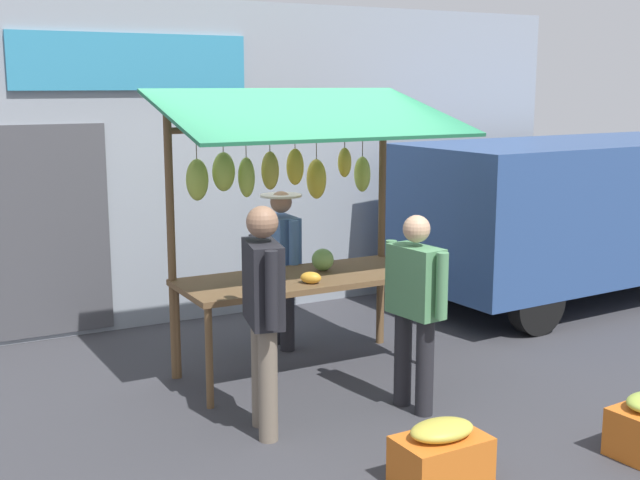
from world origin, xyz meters
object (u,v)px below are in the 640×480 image
at_px(produce_crate_near, 441,455).
at_px(vendor_with_sunhat, 281,257).
at_px(shopper_with_ponytail, 263,303).
at_px(parked_van, 569,206).
at_px(market_stall, 299,197).
at_px(shopper_in_grey_tee, 415,300).

bearing_deg(produce_crate_near, vendor_with_sunhat, -96.32).
height_order(shopper_with_ponytail, produce_crate_near, shopper_with_ponytail).
bearing_deg(vendor_with_sunhat, parked_van, 92.75).
relative_size(vendor_with_sunhat, shopper_with_ponytail, 0.91).
xyz_separation_m(shopper_with_ponytail, parked_van, (-4.76, -1.81, 0.14)).
xyz_separation_m(market_stall, shopper_with_ponytail, (0.85, 1.10, -0.58)).
xyz_separation_m(market_stall, parked_van, (-3.91, -0.71, -0.44)).
distance_m(market_stall, parked_van, 4.00).
distance_m(market_stall, vendor_with_sunhat, 0.97).
relative_size(vendor_with_sunhat, shopper_in_grey_tee, 0.99).
relative_size(parked_van, produce_crate_near, 7.51).
relative_size(shopper_in_grey_tee, shopper_with_ponytail, 0.92).
distance_m(vendor_with_sunhat, parked_van, 3.77).
height_order(vendor_with_sunhat, shopper_with_ponytail, shopper_with_ponytail).
xyz_separation_m(market_stall, vendor_with_sunhat, (-0.16, -0.68, -0.67)).
bearing_deg(produce_crate_near, parked_van, -143.14).
height_order(market_stall, vendor_with_sunhat, market_stall).
bearing_deg(shopper_in_grey_tee, vendor_with_sunhat, -0.64).
xyz_separation_m(vendor_with_sunhat, produce_crate_near, (0.34, 3.04, -0.70)).
bearing_deg(vendor_with_sunhat, produce_crate_near, -4.09).
xyz_separation_m(vendor_with_sunhat, parked_van, (-3.76, -0.03, 0.23)).
bearing_deg(parked_van, market_stall, 6.99).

